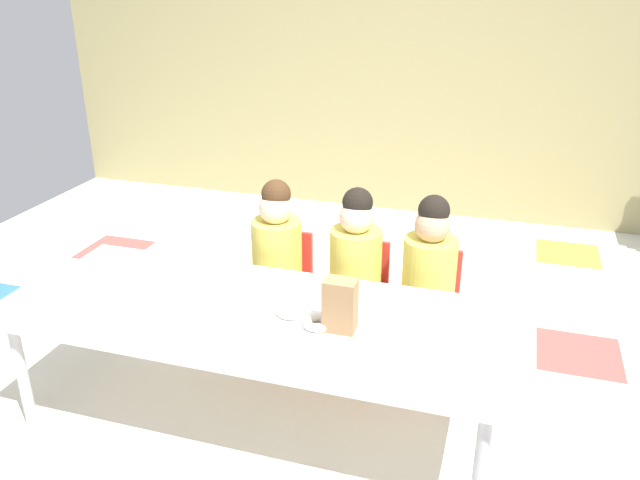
{
  "coord_description": "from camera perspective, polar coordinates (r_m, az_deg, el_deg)",
  "views": [
    {
      "loc": [
        0.89,
        -2.73,
        1.91
      ],
      "look_at": [
        0.13,
        -0.28,
        0.81
      ],
      "focal_mm": 36.04,
      "sensor_mm": 36.0,
      "label": 1
    }
  ],
  "objects": [
    {
      "name": "ground_plane",
      "position": [
        3.45,
        -0.69,
        -10.45
      ],
      "size": [
        5.94,
        4.77,
        0.02
      ],
      "color": "silver"
    },
    {
      "name": "back_wall",
      "position": [
        5.24,
        7.55,
        15.4
      ],
      "size": [
        5.94,
        0.1,
        2.42
      ],
      "primitive_type": "cube",
      "color": "tan",
      "rests_on": "ground_plane"
    },
    {
      "name": "craft_table",
      "position": [
        2.76,
        -5.44,
        -7.01
      ],
      "size": [
        2.1,
        0.83,
        0.56
      ],
      "color": "white",
      "rests_on": "ground_plane"
    },
    {
      "name": "seated_child_near_camera",
      "position": [
        3.33,
        -3.8,
        -0.74
      ],
      "size": [
        0.32,
        0.31,
        0.92
      ],
      "color": "red",
      "rests_on": "ground_plane"
    },
    {
      "name": "seated_child_middle_seat",
      "position": [
        3.22,
        3.22,
        -1.64
      ],
      "size": [
        0.32,
        0.31,
        0.92
      ],
      "color": "red",
      "rests_on": "ground_plane"
    },
    {
      "name": "seated_child_far_right",
      "position": [
        3.16,
        9.71,
        -2.45
      ],
      "size": [
        0.32,
        0.31,
        0.92
      ],
      "color": "red",
      "rests_on": "ground_plane"
    },
    {
      "name": "paper_bag_brown",
      "position": [
        2.55,
        1.79,
        -5.82
      ],
      "size": [
        0.13,
        0.09,
        0.22
      ],
      "primitive_type": "cube",
      "color": "#9E754C",
      "rests_on": "craft_table"
    },
    {
      "name": "paper_plate_near_edge",
      "position": [
        2.7,
        -2.56,
        -6.68
      ],
      "size": [
        0.18,
        0.18,
        0.01
      ],
      "primitive_type": "cylinder",
      "color": "white",
      "rests_on": "craft_table"
    },
    {
      "name": "paper_plate_center_table",
      "position": [
        2.85,
        -0.16,
        -4.93
      ],
      "size": [
        0.18,
        0.18,
        0.01
      ],
      "primitive_type": "cylinder",
      "color": "white",
      "rests_on": "craft_table"
    },
    {
      "name": "donut_powdered_on_plate",
      "position": [
        2.68,
        -2.57,
        -6.24
      ],
      "size": [
        0.13,
        0.13,
        0.04
      ],
      "primitive_type": "torus",
      "color": "white",
      "rests_on": "craft_table"
    },
    {
      "name": "donut_powdered_loose",
      "position": [
        2.61,
        -0.2,
        -7.34
      ],
      "size": [
        0.13,
        0.13,
        0.04
      ],
      "primitive_type": "torus",
      "color": "white",
      "rests_on": "craft_table"
    }
  ]
}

